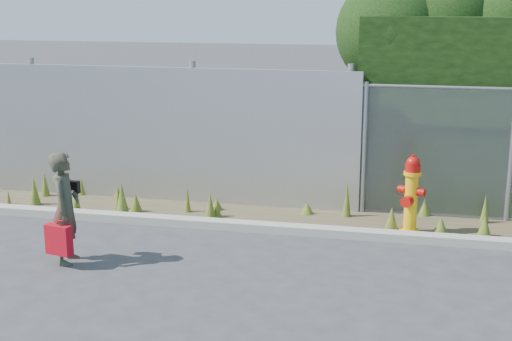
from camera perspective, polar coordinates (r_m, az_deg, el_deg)
The scene contains 8 objects.
ground at distance 8.62m, azimuth -0.00°, elevation -8.79°, with size 80.00×80.00×0.00m, color #373639.
curb at distance 10.25m, azimuth 2.12°, elevation -4.66°, with size 16.00×0.22×0.12m, color #9B998C.
weed_strip at distance 10.81m, azimuth 2.60°, elevation -3.23°, with size 16.00×1.31×0.55m.
corrugated_fence at distance 12.05m, azimuth -12.20°, elevation 3.00°, with size 8.50×0.21×2.30m.
fire_hydrant at distance 10.28m, azimuth 12.31°, elevation -1.99°, with size 0.39×0.35×1.16m.
woman at distance 9.27m, azimuth -15.00°, elevation -2.90°, with size 0.53×0.34×1.44m, color #0E5B3B.
red_tote_bag at distance 9.22m, azimuth -15.50°, elevation -5.35°, with size 0.34×0.13×0.45m.
black_shoulder_bag at distance 9.38m, azimuth -14.57°, elevation -1.29°, with size 0.21×0.09×0.16m.
Camera 1 is at (1.67, -7.76, 3.34)m, focal length 50.00 mm.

